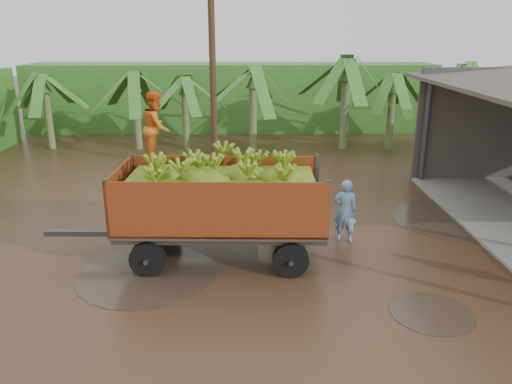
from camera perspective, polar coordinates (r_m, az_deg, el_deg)
The scene contains 6 objects.
ground at distance 13.14m, azimuth 3.96°, elevation -6.02°, with size 100.00×100.00×0.00m, color black.
hedge_north at distance 28.19m, azimuth -2.80°, elevation 10.81°, with size 22.00×3.00×3.60m, color #2D661E.
banana_trailer at distance 11.95m, azimuth -4.14°, elevation -0.83°, with size 6.85×2.52×4.00m.
man_blue at distance 13.27m, azimuth 10.17°, elevation -2.10°, with size 0.61×0.40×1.69m, color #80B0E9.
utility_pole at distance 18.74m, azimuth -4.97°, elevation 13.72°, with size 1.20×0.24×7.80m.
banana_plants at distance 19.28m, azimuth -10.97°, elevation 7.39°, with size 24.39×19.74×4.29m.
Camera 1 is at (-1.09, -11.95, 5.35)m, focal length 35.00 mm.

